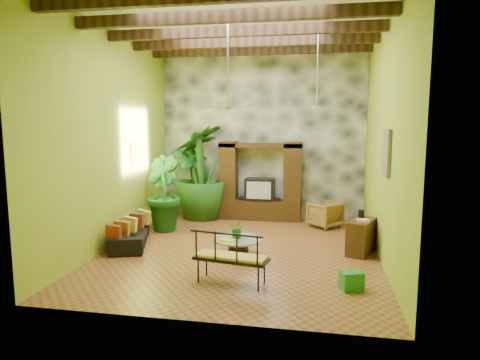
% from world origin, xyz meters
% --- Properties ---
extents(ground, '(7.00, 7.00, 0.00)m').
position_xyz_m(ground, '(0.00, 0.00, 0.00)').
color(ground, brown).
rests_on(ground, ground).
extents(ceiling, '(6.00, 7.00, 0.02)m').
position_xyz_m(ceiling, '(0.00, 0.00, 5.00)').
color(ceiling, silver).
rests_on(ceiling, back_wall).
extents(back_wall, '(6.00, 0.02, 5.00)m').
position_xyz_m(back_wall, '(0.00, 3.50, 2.50)').
color(back_wall, '#AAB92A').
rests_on(back_wall, ground).
extents(left_wall, '(0.02, 7.00, 5.00)m').
position_xyz_m(left_wall, '(-3.00, 0.00, 2.50)').
color(left_wall, '#AAB92A').
rests_on(left_wall, ground).
extents(right_wall, '(0.02, 7.00, 5.00)m').
position_xyz_m(right_wall, '(3.00, 0.00, 2.50)').
color(right_wall, '#AAB92A').
rests_on(right_wall, ground).
extents(stone_accent_wall, '(5.98, 0.10, 4.98)m').
position_xyz_m(stone_accent_wall, '(0.00, 3.44, 2.50)').
color(stone_accent_wall, '#323439').
rests_on(stone_accent_wall, ground).
extents(ceiling_beams, '(5.95, 5.36, 0.22)m').
position_xyz_m(ceiling_beams, '(0.00, 0.00, 4.78)').
color(ceiling_beams, '#352210').
rests_on(ceiling_beams, ceiling).
extents(entertainment_center, '(2.40, 0.55, 2.30)m').
position_xyz_m(entertainment_center, '(0.00, 3.14, 0.97)').
color(entertainment_center, '#311E0D').
rests_on(entertainment_center, ground).
extents(ceiling_fan_front, '(1.28, 1.28, 1.86)m').
position_xyz_m(ceiling_fan_front, '(-0.20, -0.40, 3.40)').
color(ceiling_fan_front, silver).
rests_on(ceiling_fan_front, ceiling).
extents(ceiling_fan_back, '(1.28, 1.28, 1.86)m').
position_xyz_m(ceiling_fan_back, '(1.60, 1.20, 3.40)').
color(ceiling_fan_back, silver).
rests_on(ceiling_fan_back, ceiling).
extents(wall_art_mask, '(0.06, 0.32, 0.55)m').
position_xyz_m(wall_art_mask, '(-2.96, 1.00, 2.10)').
color(wall_art_mask, yellow).
rests_on(wall_art_mask, left_wall).
extents(wall_art_painting, '(0.06, 0.70, 0.90)m').
position_xyz_m(wall_art_painting, '(2.96, -0.60, 2.30)').
color(wall_art_painting, '#235B83').
rests_on(wall_art_painting, right_wall).
extents(sofa, '(1.30, 2.05, 0.56)m').
position_xyz_m(sofa, '(-2.65, -0.03, 0.28)').
color(sofa, black).
rests_on(sofa, ground).
extents(wicker_armchair, '(1.07, 1.06, 0.70)m').
position_xyz_m(wicker_armchair, '(1.89, 2.58, 0.35)').
color(wicker_armchair, '#9A6938').
rests_on(wicker_armchair, ground).
extents(tall_plant_a, '(1.46, 1.37, 2.30)m').
position_xyz_m(tall_plant_a, '(-2.07, 3.15, 1.15)').
color(tall_plant_a, '#17571D').
rests_on(tall_plant_a, ground).
extents(tall_plant_b, '(1.40, 1.39, 1.99)m').
position_xyz_m(tall_plant_b, '(-2.40, 1.46, 1.00)').
color(tall_plant_b, '#165619').
rests_on(tall_plant_b, ground).
extents(tall_plant_c, '(1.98, 1.98, 2.79)m').
position_xyz_m(tall_plant_c, '(-1.74, 3.00, 1.39)').
color(tall_plant_c, '#215A17').
rests_on(tall_plant_c, ground).
extents(coffee_table, '(1.04, 1.04, 0.40)m').
position_xyz_m(coffee_table, '(0.02, -0.42, 0.26)').
color(coffee_table, black).
rests_on(coffee_table, ground).
extents(centerpiece_plant, '(0.42, 0.39, 0.39)m').
position_xyz_m(centerpiece_plant, '(-0.00, -0.39, 0.60)').
color(centerpiece_plant, '#196119').
rests_on(centerpiece_plant, coffee_table).
extents(yellow_tray, '(0.34, 0.28, 0.03)m').
position_xyz_m(yellow_tray, '(-0.17, -0.64, 0.42)').
color(yellow_tray, gold).
rests_on(yellow_tray, coffee_table).
extents(iron_bench, '(1.40, 0.71, 0.57)m').
position_xyz_m(iron_bench, '(0.18, -2.01, 0.55)').
color(iron_bench, black).
rests_on(iron_bench, ground).
extents(side_console, '(0.74, 1.03, 0.75)m').
position_xyz_m(side_console, '(2.65, 0.30, 0.38)').
color(side_console, '#361C11').
rests_on(side_console, ground).
extents(green_bin, '(0.45, 0.40, 0.32)m').
position_xyz_m(green_bin, '(2.29, -1.87, 0.16)').
color(green_bin, '#207B3A').
rests_on(green_bin, ground).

